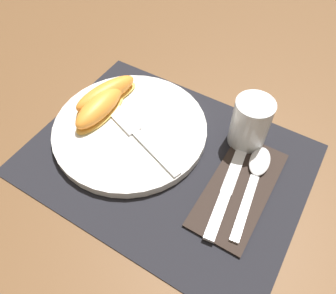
{
  "coord_description": "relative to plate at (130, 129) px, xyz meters",
  "views": [
    {
      "loc": [
        0.17,
        -0.28,
        0.46
      ],
      "look_at": [
        -0.0,
        0.01,
        0.02
      ],
      "focal_mm": 35.0,
      "sensor_mm": 36.0,
      "label": 1
    }
  ],
  "objects": [
    {
      "name": "ground_plane",
      "position": [
        0.09,
        -0.02,
        -0.01
      ],
      "size": [
        3.0,
        3.0,
        0.0
      ],
      "primitive_type": "plane",
      "color": "brown"
    },
    {
      "name": "placemat",
      "position": [
        0.09,
        -0.02,
        -0.01
      ],
      "size": [
        0.46,
        0.35,
        0.0
      ],
      "color": "black",
      "rests_on": "ground_plane"
    },
    {
      "name": "plate",
      "position": [
        0.0,
        0.0,
        0.0
      ],
      "size": [
        0.28,
        0.28,
        0.02
      ],
      "color": "white",
      "rests_on": "placemat"
    },
    {
      "name": "juice_glass",
      "position": [
        0.19,
        0.09,
        0.03
      ],
      "size": [
        0.06,
        0.06,
        0.09
      ],
      "color": "silver",
      "rests_on": "placemat"
    },
    {
      "name": "napkin",
      "position": [
        0.22,
        -0.01,
        -0.01
      ],
      "size": [
        0.09,
        0.21,
        0.0
      ],
      "color": "#2D231E",
      "rests_on": "placemat"
    },
    {
      "name": "knife",
      "position": [
        0.2,
        -0.01,
        -0.0
      ],
      "size": [
        0.05,
        0.21,
        0.01
      ],
      "color": "silver",
      "rests_on": "napkin"
    },
    {
      "name": "spoon",
      "position": [
        0.23,
        0.03,
        -0.0
      ],
      "size": [
        0.05,
        0.18,
        0.01
      ],
      "color": "silver",
      "rests_on": "napkin"
    },
    {
      "name": "fork",
      "position": [
        0.03,
        -0.01,
        0.01
      ],
      "size": [
        0.18,
        0.08,
        0.0
      ],
      "color": "silver",
      "rests_on": "plate"
    },
    {
      "name": "citrus_wedge_0",
      "position": [
        -0.07,
        0.03,
        0.02
      ],
      "size": [
        0.08,
        0.14,
        0.04
      ],
      "color": "#F7C656",
      "rests_on": "plate"
    },
    {
      "name": "citrus_wedge_1",
      "position": [
        -0.06,
        -0.0,
        0.02
      ],
      "size": [
        0.05,
        0.13,
        0.04
      ],
      "color": "#F7C656",
      "rests_on": "plate"
    }
  ]
}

